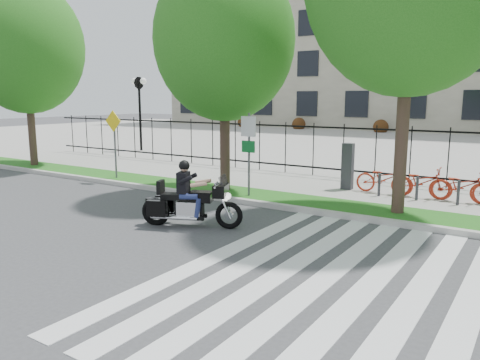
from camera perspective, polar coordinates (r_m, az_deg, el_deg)
The scene contains 14 objects.
ground at distance 10.82m, azimuth -12.10°, elevation -6.85°, with size 120.00×120.00×0.00m, color #3C3C3F.
curb at distance 13.87m, azimuth 0.01°, elevation -2.56°, with size 60.00×0.20×0.15m, color #AFABA4.
grass_verge at distance 14.58m, azimuth 1.85°, elevation -1.95°, with size 60.00×1.50×0.15m, color #1B5916.
sidewalk at distance 16.72m, azimuth 6.34°, elevation -0.45°, with size 60.00×3.50×0.15m, color gray.
plaza at distance 33.20m, azimuth 20.31°, elevation 4.14°, with size 80.00×34.00×0.10m, color gray.
crosswalk_stripes at distance 8.27m, azimuth 12.71°, elevation -12.18°, with size 5.70×8.00×0.01m, color silver, non-canonical shape.
iron_fence at distance 18.13m, azimuth 8.93°, elevation 3.74°, with size 30.00×0.06×2.00m, color black, non-canonical shape.
office_building at distance 53.10m, azimuth 26.16°, elevation 16.48°, with size 60.00×21.90×20.15m.
lamp_post_left at distance 27.33m, azimuth -12.17°, elevation 10.04°, with size 1.06×0.70×4.25m.
street_tree_0 at distance 22.62m, azimuth -24.69°, elevation 14.48°, with size 4.90×4.90×7.88m.
street_tree_1 at distance 14.99m, azimuth -1.93°, elevation 16.74°, with size 4.36×4.36×7.22m.
sign_pole_regulatory at distance 14.01m, azimuth 1.06°, elevation 4.47°, with size 0.50×0.09×2.50m.
sign_pole_warning at distance 17.82m, azimuth -15.08°, elevation 5.32°, with size 0.78×0.09×2.49m.
motorcycle_rider at distance 11.33m, azimuth -6.04°, elevation -2.50°, with size 2.41×1.30×1.96m.
Camera 1 is at (7.44, -7.21, 3.10)m, focal length 35.00 mm.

